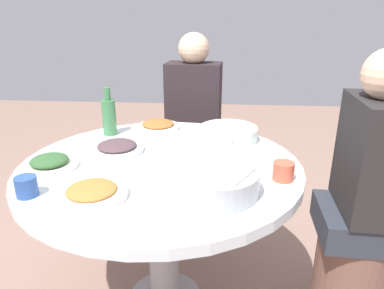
{
  "coord_description": "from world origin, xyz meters",
  "views": [
    {
      "loc": [
        -0.23,
        1.34,
        1.33
      ],
      "look_at": [
        -0.13,
        -0.01,
        0.82
      ],
      "focal_mm": 33.05,
      "sensor_mm": 36.0,
      "label": 1
    }
  ],
  "objects": [
    {
      "name": "stool_for_diner_right",
      "position": [
        -0.08,
        -0.85,
        0.23
      ],
      "size": [
        0.37,
        0.37,
        0.46
      ],
      "primitive_type": "cylinder",
      "color": "brown",
      "rests_on": "ground"
    },
    {
      "name": "stool_for_diner_left",
      "position": [
        -0.83,
        0.05,
        0.23
      ],
      "size": [
        0.31,
        0.31,
        0.46
      ],
      "primitive_type": "cylinder",
      "color": "brown",
      "rests_on": "ground"
    },
    {
      "name": "green_bottle",
      "position": [
        0.31,
        -0.34,
        0.84
      ],
      "size": [
        0.07,
        0.07,
        0.24
      ],
      "color": "#3E7B48",
      "rests_on": "round_dining_table"
    },
    {
      "name": "diner_right",
      "position": [
        -0.08,
        -0.85,
        0.78
      ],
      "size": [
        0.36,
        0.37,
        0.76
      ],
      "color": "#2D333D",
      "rests_on": "stool_for_diner_right"
    },
    {
      "name": "tea_cup_far",
      "position": [
        -0.48,
        0.13,
        0.78
      ],
      "size": [
        0.08,
        0.08,
        0.07
      ],
      "primitive_type": "cylinder",
      "color": "#CF553B",
      "rests_on": "round_dining_table"
    },
    {
      "name": "soup_bowl",
      "position": [
        -0.29,
        -0.3,
        0.77
      ],
      "size": [
        0.28,
        0.31,
        0.07
      ],
      "color": "white",
      "rests_on": "round_dining_table"
    },
    {
      "name": "dish_eggplant",
      "position": [
        0.21,
        -0.11,
        0.76
      ],
      "size": [
        0.24,
        0.24,
        0.05
      ],
      "color": "silver",
      "rests_on": "round_dining_table"
    },
    {
      "name": "rice_bowl",
      "position": [
        -0.23,
        0.25,
        0.79
      ],
      "size": [
        0.29,
        0.29,
        0.09
      ],
      "color": "#B2B5BA",
      "rests_on": "round_dining_table"
    },
    {
      "name": "dish_greens",
      "position": [
        0.44,
        0.08,
        0.76
      ],
      "size": [
        0.23,
        0.23,
        0.05
      ],
      "color": "silver",
      "rests_on": "round_dining_table"
    },
    {
      "name": "tea_cup_near",
      "position": [
        0.41,
        0.32,
        0.78
      ],
      "size": [
        0.07,
        0.07,
        0.07
      ],
      "primitive_type": "cylinder",
      "color": "#2C5097",
      "rests_on": "round_dining_table"
    },
    {
      "name": "dish_tofu_braise",
      "position": [
        0.18,
        0.31,
        0.76
      ],
      "size": [
        0.24,
        0.24,
        0.05
      ],
      "color": "silver",
      "rests_on": "round_dining_table"
    },
    {
      "name": "dish_stirfry",
      "position": [
        0.09,
        -0.45,
        0.76
      ],
      "size": [
        0.22,
        0.22,
        0.04
      ],
      "color": "white",
      "rests_on": "round_dining_table"
    },
    {
      "name": "round_dining_table",
      "position": [
        0.0,
        0.0,
        0.62
      ],
      "size": [
        1.16,
        1.16,
        0.74
      ],
      "color": "#99999E",
      "rests_on": "ground"
    },
    {
      "name": "diner_left",
      "position": [
        -0.83,
        0.05,
        0.78
      ],
      "size": [
        0.36,
        0.35,
        0.76
      ],
      "color": "#2D333D",
      "rests_on": "stool_for_diner_left"
    }
  ]
}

